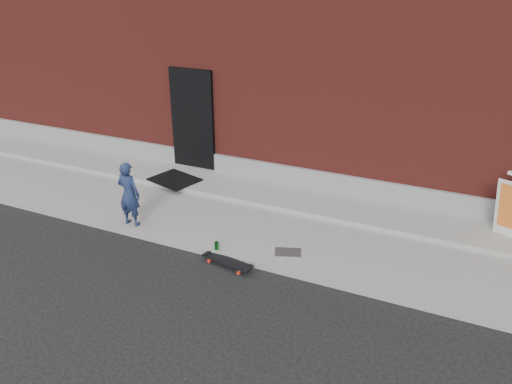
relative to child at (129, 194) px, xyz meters
The scene contains 9 objects.
ground 2.45m from the child, ahead, with size 80.00×80.00×0.00m, color black.
sidewalk 2.75m from the child, 29.23° to the left, with size 20.00×3.00×0.15m, color slate.
apron 3.25m from the child, 43.44° to the left, with size 20.00×1.20×0.10m, color gray.
building 7.39m from the child, 71.13° to the left, with size 20.00×8.10×5.00m.
child is the anchor object (origin of this frame).
skateboard 2.29m from the child, ahead, with size 0.92×0.39×0.10m.
soda_can 1.96m from the child, ahead, with size 0.08×0.08×0.14m, color #187927.
doormat 1.97m from the child, 98.66° to the left, with size 0.98×0.79×0.03m, color black.
utility_plate 3.09m from the child, ahead, with size 0.44×0.28×0.01m, color #545459.
Camera 1 is at (3.20, -6.31, 4.56)m, focal length 35.00 mm.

